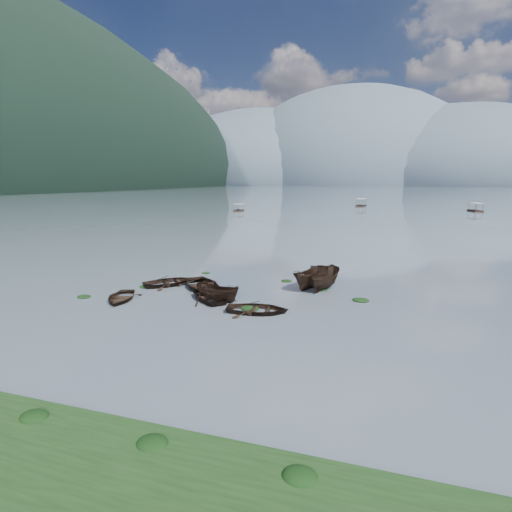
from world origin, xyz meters
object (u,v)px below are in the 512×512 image
(pontoon_centre, at_px, (361,206))
(pontoon_left, at_px, (239,211))
(rowboat_0, at_px, (121,300))
(rowboat_3, at_px, (209,298))

(pontoon_centre, bearing_deg, pontoon_left, -127.30)
(rowboat_0, distance_m, pontoon_left, 90.24)
(rowboat_3, distance_m, pontoon_left, 89.70)
(pontoon_centre, bearing_deg, rowboat_3, -85.09)
(rowboat_0, distance_m, rowboat_3, 6.60)
(pontoon_left, height_order, pontoon_centre, pontoon_centre)
(pontoon_left, xyz_separation_m, pontoon_centre, (33.42, 34.02, 0.00))
(rowboat_3, relative_size, pontoon_centre, 0.70)
(rowboat_3, distance_m, pontoon_centre, 119.10)
(rowboat_0, xyz_separation_m, rowboat_3, (6.15, 2.39, 0.00))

